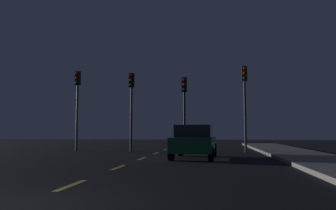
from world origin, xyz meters
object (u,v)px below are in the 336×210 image
object	(u,v)px
traffic_signal_center_left	(131,96)
traffic_signal_far_right	(245,92)
traffic_signal_center_right	(184,99)
car_stopped_ahead	(194,142)
traffic_signal_far_left	(77,95)

from	to	relation	value
traffic_signal_center_left	traffic_signal_far_right	world-z (taller)	traffic_signal_far_right
traffic_signal_center_right	car_stopped_ahead	distance (m)	5.42
traffic_signal_center_left	traffic_signal_center_right	size ratio (longest dim) A/B	1.07
traffic_signal_center_left	car_stopped_ahead	xyz separation A→B (m)	(4.20, -4.76, -2.68)
traffic_signal_far_left	traffic_signal_center_right	size ratio (longest dim) A/B	1.12
traffic_signal_far_right	traffic_signal_center_right	bearing A→B (deg)	-179.98
traffic_signal_center_left	car_stopped_ahead	distance (m)	6.89
traffic_signal_far_left	traffic_signal_center_right	bearing A→B (deg)	-0.01
traffic_signal_center_right	traffic_signal_far_right	size ratio (longest dim) A/B	0.88
traffic_signal_center_left	traffic_signal_far_right	xyz separation A→B (m)	(6.99, 0.00, 0.17)
traffic_signal_far_left	traffic_signal_far_right	xyz separation A→B (m)	(10.56, 0.00, 0.03)
car_stopped_ahead	traffic_signal_center_right	bearing A→B (deg)	100.17
traffic_signal_center_right	car_stopped_ahead	xyz separation A→B (m)	(0.85, -4.76, -2.45)
traffic_signal_far_left	traffic_signal_center_left	distance (m)	3.58
traffic_signal_far_left	traffic_signal_far_right	size ratio (longest dim) A/B	0.99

